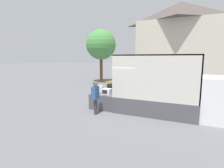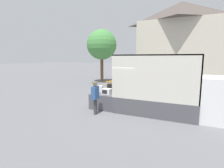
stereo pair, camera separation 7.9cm
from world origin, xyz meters
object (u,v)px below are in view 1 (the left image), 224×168
(portable_generator, at_px, (112,87))
(worker_person, at_px, (95,95))
(street_tree, at_px, (101,45))
(box_truck, at_px, (187,98))
(orange_bucket, at_px, (101,88))
(microwave, at_px, (107,91))

(portable_generator, relative_size, worker_person, 0.37)
(portable_generator, height_order, worker_person, worker_person)
(portable_generator, relative_size, street_tree, 0.10)
(box_truck, xyz_separation_m, orange_bucket, (-5.02, 0.03, 0.15))
(box_truck, distance_m, microwave, 4.34)
(portable_generator, xyz_separation_m, orange_bucket, (-0.61, -0.41, -0.06))
(worker_person, bearing_deg, portable_generator, 90.98)
(box_truck, distance_m, portable_generator, 4.44)
(box_truck, relative_size, orange_bucket, 18.17)
(portable_generator, bearing_deg, street_tree, 121.97)
(orange_bucket, xyz_separation_m, worker_person, (0.65, -1.81, 0.01))
(worker_person, bearing_deg, street_tree, 116.62)
(portable_generator, distance_m, street_tree, 10.82)
(worker_person, xyz_separation_m, street_tree, (-5.48, 10.93, 3.42))
(microwave, bearing_deg, worker_person, -93.50)
(box_truck, relative_size, worker_person, 3.70)
(box_truck, height_order, portable_generator, box_truck)
(microwave, distance_m, portable_generator, 1.01)
(box_truck, xyz_separation_m, microwave, (-4.30, -0.57, 0.13))
(microwave, bearing_deg, street_tree, 119.74)
(box_truck, distance_m, orange_bucket, 5.03)
(microwave, bearing_deg, box_truck, 7.49)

